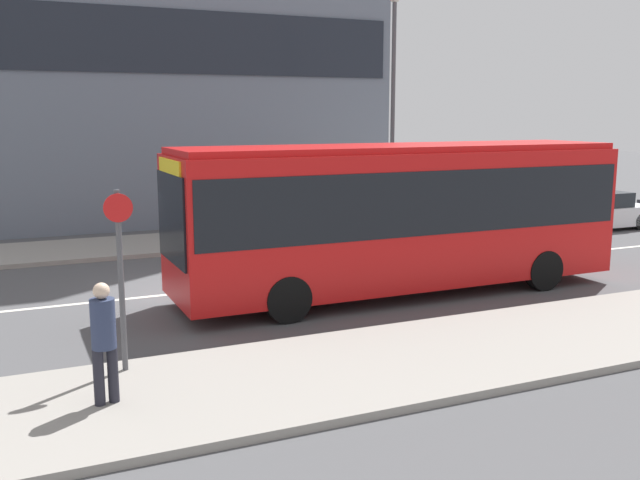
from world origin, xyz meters
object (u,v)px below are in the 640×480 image
at_px(bus_stop_sign, 121,267).
at_px(street_lamp, 393,91).
at_px(pedestrian_near_stop, 104,335).
at_px(parked_car_0, 595,211).
at_px(city_bus, 400,209).

xyz_separation_m(bus_stop_sign, street_lamp, (10.47, 9.88, 3.07)).
bearing_deg(bus_stop_sign, pedestrian_near_stop, -109.95).
height_order(pedestrian_near_stop, street_lamp, street_lamp).
bearing_deg(street_lamp, parked_car_0, -12.63).
height_order(bus_stop_sign, street_lamp, street_lamp).
xyz_separation_m(parked_car_0, pedestrian_near_stop, (-18.45, -9.43, 0.48)).
bearing_deg(parked_car_0, street_lamp, 167.37).
xyz_separation_m(city_bus, pedestrian_near_stop, (-7.16, -4.18, -0.86)).
xyz_separation_m(city_bus, parked_car_0, (11.29, 5.25, -1.34)).
distance_m(city_bus, pedestrian_near_stop, 8.34).
distance_m(city_bus, bus_stop_sign, 7.33).
bearing_deg(city_bus, street_lamp, 56.11).
xyz_separation_m(parked_car_0, street_lamp, (-7.52, 1.69, 4.23)).
bearing_deg(street_lamp, city_bus, -118.46).
xyz_separation_m(city_bus, street_lamp, (3.76, 6.94, 2.90)).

